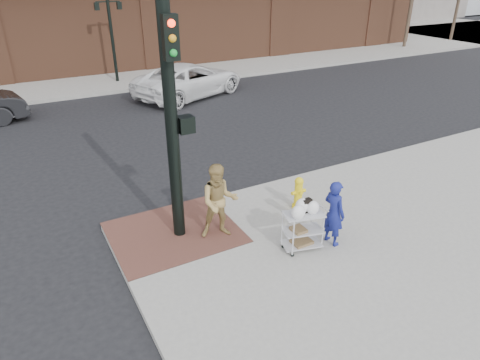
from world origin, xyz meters
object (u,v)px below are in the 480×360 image
lamp_post (111,32)px  traffic_signal_pole (173,121)px  woman_blue (334,213)px  fire_hydrant (298,192)px  minivan_white (189,80)px  pedestrian_tan (219,201)px  utility_cart (303,227)px

lamp_post → traffic_signal_pole: bearing=-99.2°
traffic_signal_pole → woman_blue: 3.87m
lamp_post → fire_hydrant: lamp_post is taller
minivan_white → woman_blue: bearing=148.6°
lamp_post → pedestrian_tan: 15.87m
traffic_signal_pole → utility_cart: 3.47m
fire_hydrant → minivan_white: bearing=80.5°
woman_blue → minivan_white: size_ratio=0.26×
pedestrian_tan → minivan_white: 12.29m
lamp_post → pedestrian_tan: lamp_post is taller
traffic_signal_pole → lamp_post: bearing=80.8°
woman_blue → fire_hydrant: (0.24, 1.58, -0.31)m
lamp_post → fire_hydrant: (0.52, -15.54, -2.04)m
traffic_signal_pole → fire_hydrant: bearing=-6.0°
pedestrian_tan → minivan_white: (4.15, 11.57, -0.23)m
traffic_signal_pole → minivan_white: bearing=66.2°
woman_blue → fire_hydrant: 1.63m
minivan_white → fire_hydrant: bearing=148.5°
woman_blue → pedestrian_tan: bearing=47.7°
traffic_signal_pole → pedestrian_tan: (0.75, -0.47, -1.82)m
minivan_white → pedestrian_tan: bearing=138.2°
traffic_signal_pole → woman_blue: traffic_signal_pole is taller
minivan_white → utility_cart: (-2.83, -12.85, -0.11)m
utility_cart → fire_hydrant: bearing=57.1°
traffic_signal_pole → pedestrian_tan: size_ratio=2.90×
traffic_signal_pole → minivan_white: size_ratio=0.89×
fire_hydrant → lamp_post: bearing=91.9°
utility_cart → woman_blue: bearing=-12.4°
lamp_post → minivan_white: (2.43, -4.13, -1.84)m
fire_hydrant → traffic_signal_pole: bearing=174.0°
minivan_white → fire_hydrant: minivan_white is taller
lamp_post → woman_blue: (0.28, -17.13, -1.72)m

